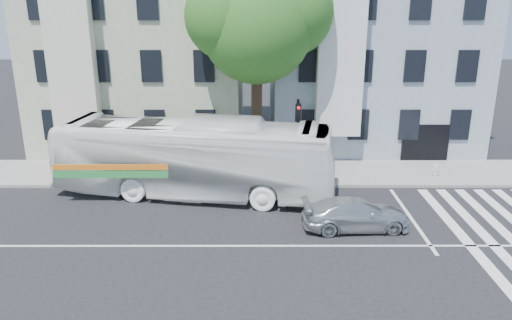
{
  "coord_description": "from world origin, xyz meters",
  "views": [
    {
      "loc": [
        -0.06,
        -16.75,
        8.83
      ],
      "look_at": [
        -0.04,
        3.04,
        2.4
      ],
      "focal_mm": 35.0,
      "sensor_mm": 36.0,
      "label": 1
    }
  ],
  "objects_px": {
    "bus": "(194,158)",
    "traffic_signal": "(298,130)",
    "sedan": "(356,214)",
    "fire_hydrant": "(436,170)"
  },
  "relations": [
    {
      "from": "bus",
      "to": "traffic_signal",
      "type": "bearing_deg",
      "value": -61.13
    },
    {
      "from": "sedan",
      "to": "bus",
      "type": "bearing_deg",
      "value": 58.09
    },
    {
      "from": "bus",
      "to": "traffic_signal",
      "type": "xyz_separation_m",
      "value": [
        4.9,
        1.69,
        0.9
      ]
    },
    {
      "from": "sedan",
      "to": "fire_hydrant",
      "type": "bearing_deg",
      "value": -45.83
    },
    {
      "from": "bus",
      "to": "traffic_signal",
      "type": "distance_m",
      "value": 5.26
    },
    {
      "from": "traffic_signal",
      "to": "fire_hydrant",
      "type": "height_order",
      "value": "traffic_signal"
    },
    {
      "from": "bus",
      "to": "fire_hydrant",
      "type": "xyz_separation_m",
      "value": [
        12.04,
        2.06,
        -1.33
      ]
    },
    {
      "from": "bus",
      "to": "sedan",
      "type": "xyz_separation_m",
      "value": [
        6.84,
        -3.68,
        -1.19
      ]
    },
    {
      "from": "sedan",
      "to": "traffic_signal",
      "type": "relative_size",
      "value": 1.02
    },
    {
      "from": "sedan",
      "to": "traffic_signal",
      "type": "xyz_separation_m",
      "value": [
        -1.94,
        5.37,
        2.09
      ]
    }
  ]
}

